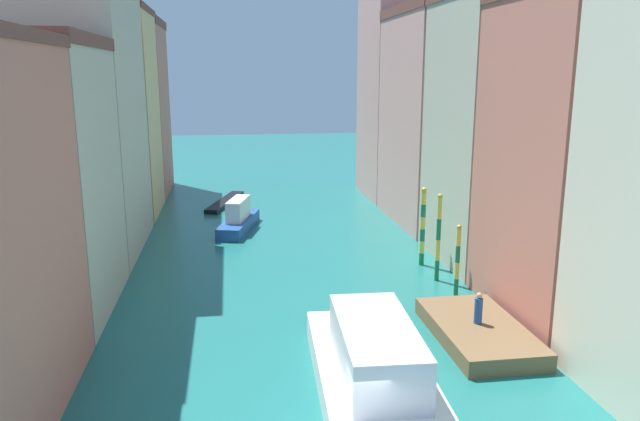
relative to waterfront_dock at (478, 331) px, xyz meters
name	(u,v)px	position (x,y,z in m)	size (l,w,h in m)	color
ground_plane	(281,242)	(-7.34, 17.24, -0.38)	(154.00, 154.00, 0.00)	#1E6B66
building_left_1	(19,178)	(-20.77, 6.55, 6.35)	(8.07, 9.69, 13.43)	#BCB299
building_left_2	(72,119)	(-20.77, 17.46, 8.39)	(8.07, 12.15, 17.53)	#BCB299
building_left_3	(105,113)	(-20.77, 28.29, 8.05)	(8.07, 8.76, 16.84)	#DBB77A
building_left_4	(124,108)	(-20.77, 37.54, 7.95)	(8.07, 9.61, 16.64)	#C6705B
building_right_1	(591,156)	(6.10, 2.31, 7.46)	(8.07, 9.06, 15.65)	#C6705B
building_right_2	(506,131)	(6.10, 11.29, 7.78)	(8.07, 8.80, 16.30)	#BCB299
building_right_3	(446,116)	(6.10, 21.89, 7.97)	(8.07, 11.95, 16.66)	tan
building_right_4	(408,91)	(6.10, 32.47, 9.62)	(8.07, 9.26, 19.96)	tan
waterfront_dock	(478,331)	(0.00, 0.00, 0.00)	(3.69, 6.91, 0.76)	brown
person_on_dock	(478,309)	(-0.03, 0.05, 1.04)	(0.36, 0.36, 1.44)	#234C93
mooring_pole_0	(457,260)	(1.04, 5.45, 1.61)	(0.26, 0.26, 3.90)	#197247
mooring_pole_1	(438,237)	(0.80, 7.86, 2.21)	(0.28, 0.28, 5.09)	#197247
mooring_pole_2	(423,226)	(0.83, 10.78, 2.13)	(0.34, 0.34, 4.91)	#197247
vaporetto_white	(375,373)	(-5.80, -4.41, 0.72)	(4.56, 12.03, 2.99)	white
gondola_black	(225,202)	(-11.31, 30.65, -0.19)	(3.56, 8.50, 0.38)	black
motorboat_0	(239,219)	(-10.24, 21.09, 0.49)	(3.45, 7.18, 2.41)	#234C93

